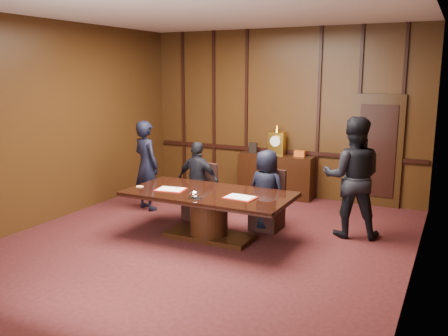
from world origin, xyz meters
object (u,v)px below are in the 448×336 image
at_px(sideboard, 276,174).
at_px(signatory_left, 198,181).
at_px(conference_table, 209,207).
at_px(witness_right, 352,177).
at_px(signatory_right, 266,190).
at_px(witness_left, 146,165).

distance_m(sideboard, signatory_left, 2.26).
distance_m(conference_table, witness_right, 2.33).
height_order(sideboard, signatory_right, sideboard).
xyz_separation_m(witness_left, witness_right, (3.84, 0.21, 0.11)).
bearing_deg(signatory_right, signatory_left, 10.48).
height_order(sideboard, conference_table, sideboard).
bearing_deg(conference_table, witness_left, 153.33).
distance_m(conference_table, signatory_left, 1.05).
relative_size(conference_table, witness_left, 1.53).
distance_m(sideboard, witness_right, 2.69).
bearing_deg(signatory_right, sideboard, -63.40).
distance_m(signatory_left, witness_right, 2.66).
relative_size(signatory_left, signatory_right, 1.03).
relative_size(signatory_right, witness_right, 0.70).
distance_m(signatory_left, witness_left, 1.23).
xyz_separation_m(sideboard, signatory_right, (0.62, -2.14, 0.20)).
bearing_deg(signatory_right, witness_right, -154.88).
relative_size(signatory_left, witness_left, 0.82).
relative_size(sideboard, witness_right, 0.83).
bearing_deg(signatory_right, conference_table, 61.39).
height_order(signatory_right, witness_left, witness_left).
height_order(signatory_left, witness_left, witness_left).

